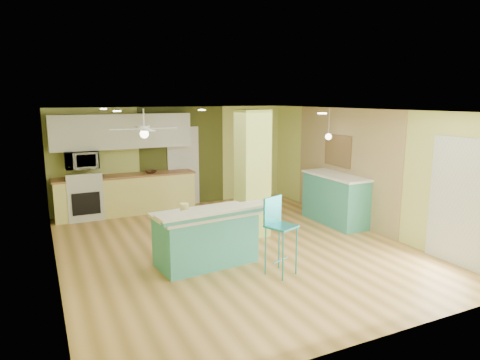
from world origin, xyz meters
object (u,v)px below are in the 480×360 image
fruit_bowl (151,172)px  canister (184,209)px  side_counter (336,199)px  bar_stool (277,223)px  peninsula (206,237)px

fruit_bowl → canister: canister is taller
side_counter → bar_stool: bearing=-144.4°
fruit_bowl → side_counter: bearing=-38.4°
side_counter → fruit_bowl: bearing=141.6°
peninsula → fruit_bowl: 3.75m
peninsula → canister: canister is taller
bar_stool → canister: 1.49m
side_counter → canister: side_counter is taller
bar_stool → peninsula: bearing=114.6°
peninsula → canister: size_ratio=10.15×
fruit_bowl → peninsula: bearing=-90.4°
peninsula → fruit_bowl: bearing=83.8°
bar_stool → canister: size_ratio=6.41×
canister → fruit_bowl: bearing=84.0°
peninsula → side_counter: 3.58m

